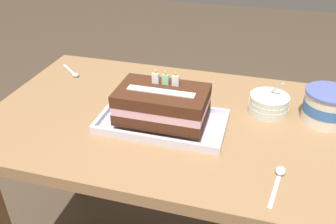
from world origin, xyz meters
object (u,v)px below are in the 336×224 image
at_px(foil_tray, 162,123).
at_px(serving_spoon_by_bowls, 74,73).
at_px(birthday_cake, 162,104).
at_px(bowl_stack, 269,104).
at_px(serving_spoon_near_tray, 279,176).
at_px(ice_cream_tub, 327,106).

bearing_deg(foil_tray, serving_spoon_by_bowls, 150.46).
distance_m(birthday_cake, bowl_stack, 0.34).
distance_m(birthday_cake, serving_spoon_near_tray, 0.38).
relative_size(bowl_stack, serving_spoon_near_tray, 0.82).
bearing_deg(foil_tray, birthday_cake, 90.00).
bearing_deg(ice_cream_tub, serving_spoon_near_tray, -112.82).
relative_size(foil_tray, birthday_cake, 1.45).
relative_size(birthday_cake, ice_cream_tub, 1.84).
relative_size(foil_tray, ice_cream_tub, 2.66).
bearing_deg(ice_cream_tub, birthday_cake, -161.79).
bearing_deg(serving_spoon_by_bowls, ice_cream_tub, -5.52).
bearing_deg(serving_spoon_by_bowls, bowl_stack, -6.24).
distance_m(bowl_stack, serving_spoon_near_tray, 0.31).
height_order(foil_tray, birthday_cake, birthday_cake).
height_order(serving_spoon_near_tray, serving_spoon_by_bowls, same).
xyz_separation_m(foil_tray, birthday_cake, (0.00, 0.00, 0.06)).
xyz_separation_m(bowl_stack, ice_cream_tub, (0.17, -0.01, 0.02)).
bearing_deg(bowl_stack, foil_tray, -151.83).
relative_size(foil_tray, serving_spoon_near_tray, 2.46).
xyz_separation_m(foil_tray, serving_spoon_near_tray, (0.34, -0.15, -0.00)).
height_order(foil_tray, bowl_stack, bowl_stack).
xyz_separation_m(serving_spoon_near_tray, serving_spoon_by_bowls, (-0.76, 0.38, -0.00)).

